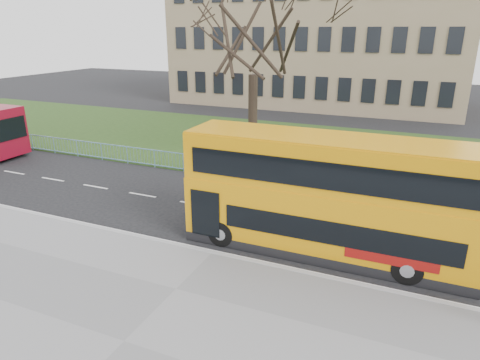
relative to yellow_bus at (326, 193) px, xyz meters
name	(u,v)px	position (x,y,z in m)	size (l,w,h in m)	color
ground	(230,237)	(-3.68, -0.39, -2.33)	(120.00, 120.00, 0.00)	black
pavement	(124,343)	(-3.68, -7.14, -2.27)	(80.00, 10.50, 0.12)	slate
kerb	(212,253)	(-3.68, -1.94, -2.26)	(80.00, 0.20, 0.14)	#959698
grass_verge	(315,149)	(-3.68, 13.91, -2.29)	(80.00, 15.40, 0.08)	#213814
guard_railing	(281,176)	(-3.68, 6.21, -1.78)	(40.00, 0.12, 1.10)	#6EA1C4
bare_tree	(253,57)	(-6.68, 9.61, 4.06)	(8.84, 8.84, 12.63)	black
civic_building	(320,38)	(-8.68, 34.61, 4.67)	(30.00, 15.00, 14.00)	#917D5C
yellow_bus	(326,193)	(0.00, 0.00, 0.00)	(10.38, 2.56, 4.34)	orange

